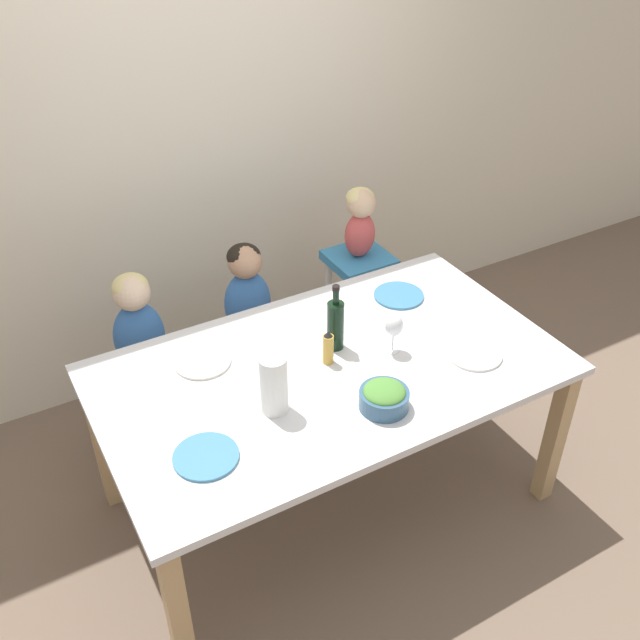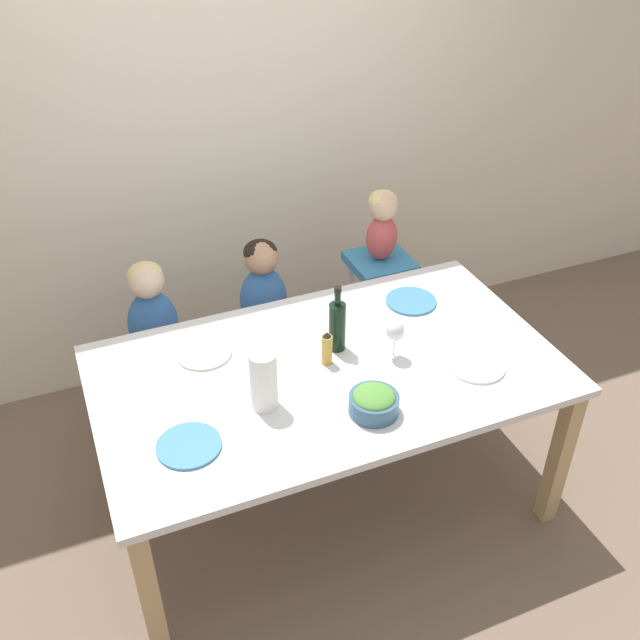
{
  "view_description": "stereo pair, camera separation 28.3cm",
  "coord_description": "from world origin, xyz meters",
  "px_view_note": "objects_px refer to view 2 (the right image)",
  "views": [
    {
      "loc": [
        -1.14,
        -1.94,
        2.58
      ],
      "look_at": [
        0.0,
        0.08,
        0.96
      ],
      "focal_mm": 40.0,
      "sensor_mm": 36.0,
      "label": 1
    },
    {
      "loc": [
        -0.89,
        -2.06,
        2.58
      ],
      "look_at": [
        0.0,
        0.08,
        0.96
      ],
      "focal_mm": 40.0,
      "sensor_mm": 36.0,
      "label": 2
    }
  ],
  "objects_px": {
    "person_child_left": "(151,309)",
    "dinner_plate_front_left": "(189,446)",
    "chair_far_center": "(266,341)",
    "dinner_plate_front_right": "(476,366)",
    "wine_glass_near": "(395,331)",
    "dinner_plate_back_left": "(204,353)",
    "chair_far_left": "(160,366)",
    "salad_bowl_large": "(374,402)",
    "chair_right_highchair": "(379,288)",
    "wine_bottle": "(337,325)",
    "dinner_plate_back_right": "(411,301)",
    "person_child_center": "(263,285)",
    "person_baby_right": "(382,221)",
    "paper_towel_roll": "(264,380)"
  },
  "relations": [
    {
      "from": "wine_glass_near",
      "to": "dinner_plate_back_left",
      "type": "bearing_deg",
      "value": 156.56
    },
    {
      "from": "chair_far_left",
      "to": "chair_far_center",
      "type": "height_order",
      "value": "same"
    },
    {
      "from": "paper_towel_roll",
      "to": "dinner_plate_front_left",
      "type": "relative_size",
      "value": 1.05
    },
    {
      "from": "person_child_center",
      "to": "wine_bottle",
      "type": "xyz_separation_m",
      "value": [
        0.1,
        -0.67,
        0.17
      ]
    },
    {
      "from": "paper_towel_roll",
      "to": "chair_right_highchair",
      "type": "bearing_deg",
      "value": 43.61
    },
    {
      "from": "person_child_left",
      "to": "dinner_plate_front_left",
      "type": "xyz_separation_m",
      "value": [
        -0.06,
        -1.0,
        0.06
      ]
    },
    {
      "from": "chair_right_highchair",
      "to": "chair_far_center",
      "type": "bearing_deg",
      "value": 180.0
    },
    {
      "from": "salad_bowl_large",
      "to": "dinner_plate_back_right",
      "type": "relative_size",
      "value": 0.81
    },
    {
      "from": "chair_far_center",
      "to": "salad_bowl_large",
      "type": "distance_m",
      "value": 1.17
    },
    {
      "from": "person_child_center",
      "to": "dinner_plate_front_right",
      "type": "distance_m",
      "value": 1.15
    },
    {
      "from": "paper_towel_roll",
      "to": "wine_bottle",
      "type": "bearing_deg",
      "value": 29.42
    },
    {
      "from": "wine_bottle",
      "to": "dinner_plate_back_left",
      "type": "distance_m",
      "value": 0.56
    },
    {
      "from": "person_baby_right",
      "to": "dinner_plate_front_right",
      "type": "relative_size",
      "value": 1.62
    },
    {
      "from": "person_baby_right",
      "to": "wine_glass_near",
      "type": "bearing_deg",
      "value": -113.19
    },
    {
      "from": "person_child_center",
      "to": "dinner_plate_front_left",
      "type": "height_order",
      "value": "person_child_center"
    },
    {
      "from": "chair_far_center",
      "to": "dinner_plate_front_right",
      "type": "distance_m",
      "value": 1.22
    },
    {
      "from": "paper_towel_roll",
      "to": "dinner_plate_front_right",
      "type": "bearing_deg",
      "value": -7.23
    },
    {
      "from": "chair_right_highchair",
      "to": "wine_bottle",
      "type": "distance_m",
      "value": 0.93
    },
    {
      "from": "dinner_plate_front_left",
      "to": "wine_glass_near",
      "type": "bearing_deg",
      "value": 11.73
    },
    {
      "from": "person_baby_right",
      "to": "dinner_plate_front_left",
      "type": "height_order",
      "value": "person_baby_right"
    },
    {
      "from": "chair_far_center",
      "to": "wine_glass_near",
      "type": "relative_size",
      "value": 2.62
    },
    {
      "from": "person_child_left",
      "to": "dinner_plate_back_left",
      "type": "xyz_separation_m",
      "value": [
        0.13,
        -0.5,
        0.06
      ]
    },
    {
      "from": "chair_far_center",
      "to": "chair_right_highchair",
      "type": "bearing_deg",
      "value": 0.0
    },
    {
      "from": "chair_right_highchair",
      "to": "person_baby_right",
      "type": "distance_m",
      "value": 0.4
    },
    {
      "from": "person_baby_right",
      "to": "dinner_plate_front_right",
      "type": "bearing_deg",
      "value": -93.96
    },
    {
      "from": "wine_glass_near",
      "to": "dinner_plate_front_right",
      "type": "distance_m",
      "value": 0.36
    },
    {
      "from": "person_child_left",
      "to": "dinner_plate_front_left",
      "type": "distance_m",
      "value": 1.0
    },
    {
      "from": "dinner_plate_back_left",
      "to": "dinner_plate_front_right",
      "type": "height_order",
      "value": "same"
    },
    {
      "from": "wine_bottle",
      "to": "dinner_plate_back_left",
      "type": "bearing_deg",
      "value": 161.78
    },
    {
      "from": "person_child_center",
      "to": "dinner_plate_front_right",
      "type": "bearing_deg",
      "value": -60.15
    },
    {
      "from": "person_child_center",
      "to": "wine_glass_near",
      "type": "distance_m",
      "value": 0.88
    },
    {
      "from": "salad_bowl_large",
      "to": "paper_towel_roll",
      "type": "bearing_deg",
      "value": 152.21
    },
    {
      "from": "chair_right_highchair",
      "to": "person_child_center",
      "type": "bearing_deg",
      "value": 179.88
    },
    {
      "from": "chair_far_left",
      "to": "wine_bottle",
      "type": "distance_m",
      "value": 1.06
    },
    {
      "from": "salad_bowl_large",
      "to": "wine_bottle",
      "type": "bearing_deg",
      "value": 85.56
    },
    {
      "from": "dinner_plate_back_right",
      "to": "dinner_plate_front_right",
      "type": "relative_size",
      "value": 1.0
    },
    {
      "from": "chair_right_highchair",
      "to": "dinner_plate_front_right",
      "type": "bearing_deg",
      "value": -93.97
    },
    {
      "from": "wine_bottle",
      "to": "salad_bowl_large",
      "type": "distance_m",
      "value": 0.42
    },
    {
      "from": "chair_far_center",
      "to": "chair_right_highchair",
      "type": "xyz_separation_m",
      "value": [
        0.64,
        0.0,
        0.16
      ]
    },
    {
      "from": "person_baby_right",
      "to": "paper_towel_roll",
      "type": "relative_size",
      "value": 1.54
    },
    {
      "from": "chair_right_highchair",
      "to": "wine_bottle",
      "type": "relative_size",
      "value": 2.41
    },
    {
      "from": "chair_far_left",
      "to": "salad_bowl_large",
      "type": "bearing_deg",
      "value": -60.15
    },
    {
      "from": "paper_towel_roll",
      "to": "person_child_left",
      "type": "bearing_deg",
      "value": 106.16
    },
    {
      "from": "chair_far_left",
      "to": "dinner_plate_front_left",
      "type": "height_order",
      "value": "dinner_plate_front_left"
    },
    {
      "from": "salad_bowl_large",
      "to": "chair_right_highchair",
      "type": "bearing_deg",
      "value": 62.09
    },
    {
      "from": "chair_right_highchair",
      "to": "dinner_plate_front_right",
      "type": "height_order",
      "value": "dinner_plate_front_right"
    },
    {
      "from": "chair_right_highchair",
      "to": "salad_bowl_large",
      "type": "bearing_deg",
      "value": -117.91
    },
    {
      "from": "paper_towel_roll",
      "to": "salad_bowl_large",
      "type": "relative_size",
      "value": 1.29
    },
    {
      "from": "person_baby_right",
      "to": "salad_bowl_large",
      "type": "height_order",
      "value": "person_baby_right"
    },
    {
      "from": "wine_bottle",
      "to": "dinner_plate_front_left",
      "type": "bearing_deg",
      "value": -155.35
    }
  ]
}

